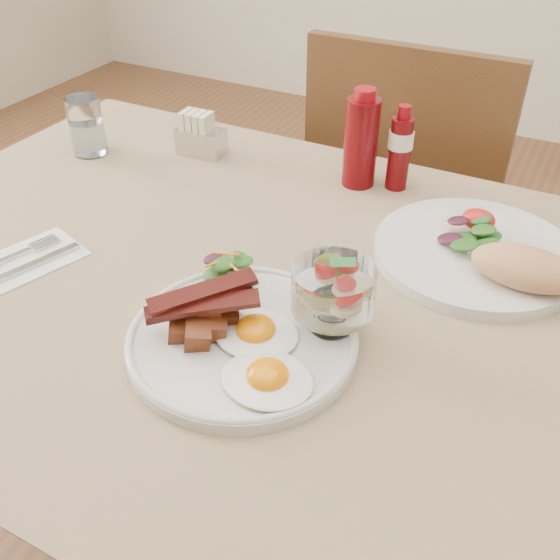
{
  "coord_description": "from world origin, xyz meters",
  "views": [
    {
      "loc": [
        0.32,
        -0.61,
        1.27
      ],
      "look_at": [
        0.04,
        -0.07,
        0.82
      ],
      "focal_mm": 40.0,
      "sensor_mm": 36.0,
      "label": 1
    }
  ],
  "objects_px": {
    "main_plate": "(243,340)",
    "water_glass": "(87,129)",
    "table": "(275,331)",
    "sugar_caddy": "(200,137)",
    "ketchup_bottle": "(361,141)",
    "fruit_cup": "(333,290)",
    "chair_far": "(407,209)",
    "second_plate": "(487,254)",
    "hot_sauce_bottle": "(400,149)"
  },
  "relations": [
    {
      "from": "main_plate",
      "to": "water_glass",
      "type": "xyz_separation_m",
      "value": [
        -0.53,
        0.33,
        0.04
      ]
    },
    {
      "from": "table",
      "to": "sugar_caddy",
      "type": "height_order",
      "value": "sugar_caddy"
    },
    {
      "from": "ketchup_bottle",
      "to": "sugar_caddy",
      "type": "height_order",
      "value": "ketchup_bottle"
    },
    {
      "from": "fruit_cup",
      "to": "water_glass",
      "type": "distance_m",
      "value": 0.67
    },
    {
      "from": "sugar_caddy",
      "to": "fruit_cup",
      "type": "bearing_deg",
      "value": -43.17
    },
    {
      "from": "chair_far",
      "to": "second_plate",
      "type": "xyz_separation_m",
      "value": [
        0.25,
        -0.49,
        0.25
      ]
    },
    {
      "from": "hot_sauce_bottle",
      "to": "water_glass",
      "type": "xyz_separation_m",
      "value": [
        -0.56,
        -0.14,
        -0.02
      ]
    },
    {
      "from": "table",
      "to": "fruit_cup",
      "type": "height_order",
      "value": "fruit_cup"
    },
    {
      "from": "main_plate",
      "to": "fruit_cup",
      "type": "distance_m",
      "value": 0.13
    },
    {
      "from": "main_plate",
      "to": "fruit_cup",
      "type": "xyz_separation_m",
      "value": [
        0.09,
        0.06,
        0.06
      ]
    },
    {
      "from": "table",
      "to": "chair_far",
      "type": "xyz_separation_m",
      "value": [
        0.0,
        0.66,
        -0.14
      ]
    },
    {
      "from": "sugar_caddy",
      "to": "hot_sauce_bottle",
      "type": "bearing_deg",
      "value": 3.66
    },
    {
      "from": "table",
      "to": "chair_far",
      "type": "height_order",
      "value": "chair_far"
    },
    {
      "from": "second_plate",
      "to": "hot_sauce_bottle",
      "type": "height_order",
      "value": "hot_sauce_bottle"
    },
    {
      "from": "water_glass",
      "to": "ketchup_bottle",
      "type": "bearing_deg",
      "value": 13.6
    },
    {
      "from": "main_plate",
      "to": "ketchup_bottle",
      "type": "height_order",
      "value": "ketchup_bottle"
    },
    {
      "from": "ketchup_bottle",
      "to": "hot_sauce_bottle",
      "type": "distance_m",
      "value": 0.07
    },
    {
      "from": "main_plate",
      "to": "fruit_cup",
      "type": "height_order",
      "value": "fruit_cup"
    },
    {
      "from": "table",
      "to": "sugar_caddy",
      "type": "relative_size",
      "value": 14.7
    },
    {
      "from": "second_plate",
      "to": "ketchup_bottle",
      "type": "xyz_separation_m",
      "value": [
        -0.25,
        0.15,
        0.06
      ]
    },
    {
      "from": "hot_sauce_bottle",
      "to": "main_plate",
      "type": "bearing_deg",
      "value": -93.89
    },
    {
      "from": "fruit_cup",
      "to": "second_plate",
      "type": "bearing_deg",
      "value": 60.52
    },
    {
      "from": "main_plate",
      "to": "sugar_caddy",
      "type": "xyz_separation_m",
      "value": [
        -0.34,
        0.43,
        0.03
      ]
    },
    {
      "from": "main_plate",
      "to": "sugar_caddy",
      "type": "bearing_deg",
      "value": 128.56
    },
    {
      "from": "chair_far",
      "to": "sugar_caddy",
      "type": "xyz_separation_m",
      "value": [
        -0.32,
        -0.37,
        0.26
      ]
    },
    {
      "from": "sugar_caddy",
      "to": "chair_far",
      "type": "bearing_deg",
      "value": 46.2
    },
    {
      "from": "chair_far",
      "to": "water_glass",
      "type": "relative_size",
      "value": 8.64
    },
    {
      "from": "table",
      "to": "hot_sauce_bottle",
      "type": "distance_m",
      "value": 0.38
    },
    {
      "from": "sugar_caddy",
      "to": "table",
      "type": "bearing_deg",
      "value": -46.29
    },
    {
      "from": "main_plate",
      "to": "hot_sauce_bottle",
      "type": "height_order",
      "value": "hot_sauce_bottle"
    },
    {
      "from": "second_plate",
      "to": "water_glass",
      "type": "bearing_deg",
      "value": 177.81
    },
    {
      "from": "fruit_cup",
      "to": "hot_sauce_bottle",
      "type": "xyz_separation_m",
      "value": [
        -0.06,
        0.41,
        -0.0
      ]
    },
    {
      "from": "table",
      "to": "main_plate",
      "type": "distance_m",
      "value": 0.16
    },
    {
      "from": "fruit_cup",
      "to": "table",
      "type": "bearing_deg",
      "value": 150.3
    },
    {
      "from": "ketchup_bottle",
      "to": "water_glass",
      "type": "distance_m",
      "value": 0.51
    },
    {
      "from": "hot_sauce_bottle",
      "to": "sugar_caddy",
      "type": "distance_m",
      "value": 0.38
    },
    {
      "from": "main_plate",
      "to": "second_plate",
      "type": "relative_size",
      "value": 0.95
    },
    {
      "from": "sugar_caddy",
      "to": "second_plate",
      "type": "bearing_deg",
      "value": -15.31
    },
    {
      "from": "chair_far",
      "to": "table",
      "type": "bearing_deg",
      "value": -90.0
    },
    {
      "from": "table",
      "to": "main_plate",
      "type": "xyz_separation_m",
      "value": [
        0.02,
        -0.13,
        0.1
      ]
    },
    {
      "from": "ketchup_bottle",
      "to": "sugar_caddy",
      "type": "bearing_deg",
      "value": -175.25
    },
    {
      "from": "main_plate",
      "to": "ketchup_bottle",
      "type": "distance_m",
      "value": 0.46
    },
    {
      "from": "hot_sauce_bottle",
      "to": "water_glass",
      "type": "height_order",
      "value": "hot_sauce_bottle"
    },
    {
      "from": "main_plate",
      "to": "hot_sauce_bottle",
      "type": "relative_size",
      "value": 1.92
    },
    {
      "from": "table",
      "to": "ketchup_bottle",
      "type": "height_order",
      "value": "ketchup_bottle"
    },
    {
      "from": "table",
      "to": "fruit_cup",
      "type": "relative_size",
      "value": 13.21
    },
    {
      "from": "sugar_caddy",
      "to": "main_plate",
      "type": "bearing_deg",
      "value": -54.41
    },
    {
      "from": "second_plate",
      "to": "ketchup_bottle",
      "type": "height_order",
      "value": "ketchup_bottle"
    },
    {
      "from": "chair_far",
      "to": "hot_sauce_bottle",
      "type": "bearing_deg",
      "value": -80.08
    },
    {
      "from": "main_plate",
      "to": "water_glass",
      "type": "height_order",
      "value": "water_glass"
    }
  ]
}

